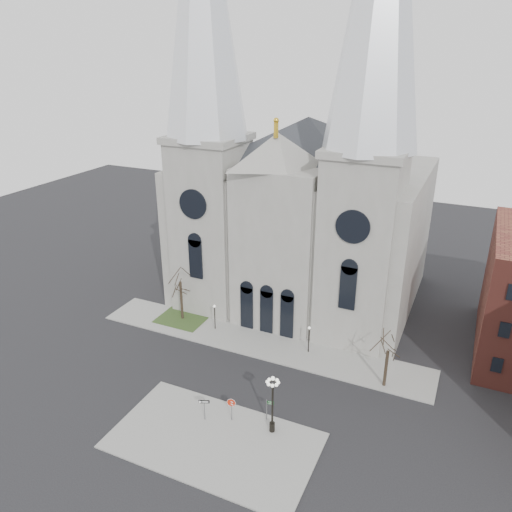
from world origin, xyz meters
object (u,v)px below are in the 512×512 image
at_px(stop_sign, 232,405).
at_px(street_name_sign, 268,408).
at_px(globe_lamp, 273,397).
at_px(one_way_sign, 204,406).

xyz_separation_m(stop_sign, street_name_sign, (2.96, 1.42, -0.41)).
height_order(stop_sign, globe_lamp, globe_lamp).
bearing_deg(street_name_sign, stop_sign, -169.05).
bearing_deg(globe_lamp, one_way_sign, -169.14).
xyz_separation_m(stop_sign, globe_lamp, (3.93, 0.22, 1.97)).
distance_m(stop_sign, one_way_sign, 2.50).
bearing_deg(globe_lamp, stop_sign, -176.77).
bearing_deg(one_way_sign, street_name_sign, 1.69).
height_order(one_way_sign, street_name_sign, one_way_sign).
xyz_separation_m(stop_sign, one_way_sign, (-2.30, -0.97, -0.18)).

